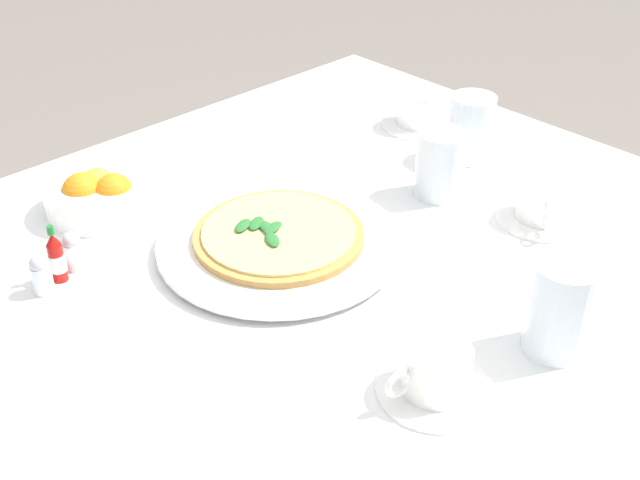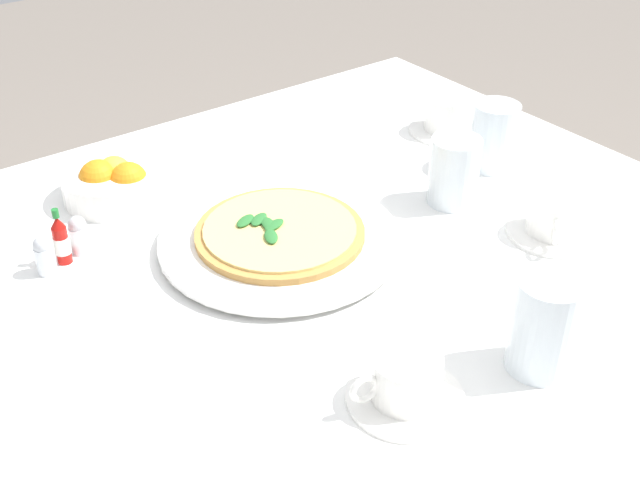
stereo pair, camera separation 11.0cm
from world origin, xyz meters
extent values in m
cube|color=white|center=(0.00, 0.00, 0.73)|extent=(1.10, 1.10, 0.02)
cube|color=white|center=(0.00, -0.54, 0.58)|extent=(1.10, 0.01, 0.28)
cube|color=white|center=(-0.54, 0.00, 0.58)|extent=(0.01, 1.10, 0.28)
cylinder|color=brown|center=(-0.45, -0.45, 0.36)|extent=(0.06, 0.06, 0.72)
cylinder|color=white|center=(0.07, -0.09, 0.75)|extent=(0.20, 0.20, 0.01)
cylinder|color=white|center=(0.07, -0.09, 0.76)|extent=(0.34, 0.34, 0.01)
cylinder|color=#C68E47|center=(0.07, -0.09, 0.77)|extent=(0.24, 0.24, 0.01)
cylinder|color=#EFD17A|center=(0.07, -0.09, 0.77)|extent=(0.21, 0.21, 0.00)
ellipsoid|color=#2D7533|center=(0.08, -0.10, 0.78)|extent=(0.03, 0.04, 0.01)
ellipsoid|color=#2D7533|center=(0.10, -0.13, 0.78)|extent=(0.04, 0.03, 0.01)
ellipsoid|color=#2D7533|center=(0.10, -0.07, 0.78)|extent=(0.03, 0.04, 0.01)
ellipsoid|color=#2D7533|center=(0.09, -0.12, 0.78)|extent=(0.04, 0.03, 0.01)
ellipsoid|color=#2D7533|center=(0.08, -0.09, 0.78)|extent=(0.04, 0.03, 0.01)
torus|color=white|center=(0.25, 0.32, 0.78)|extent=(0.04, 0.02, 0.03)
cylinder|color=white|center=(-0.37, -0.22, 0.75)|extent=(0.13, 0.13, 0.01)
cylinder|color=white|center=(-0.37, -0.22, 0.78)|extent=(0.08, 0.08, 0.06)
torus|color=white|center=(-0.41, -0.25, 0.78)|extent=(0.03, 0.03, 0.03)
cylinder|color=black|center=(-0.37, -0.22, 0.81)|extent=(0.07, 0.07, 0.00)
cylinder|color=white|center=(-0.26, 0.12, 0.75)|extent=(0.13, 0.13, 0.01)
cylinder|color=white|center=(-0.26, 0.12, 0.78)|extent=(0.08, 0.08, 0.05)
torus|color=white|center=(-0.22, 0.15, 0.78)|extent=(0.03, 0.03, 0.03)
cylinder|color=black|center=(-0.26, 0.12, 0.80)|extent=(0.07, 0.07, 0.00)
cylinder|color=white|center=(0.13, 0.24, 0.75)|extent=(0.13, 0.13, 0.01)
cylinder|color=white|center=(0.13, 0.24, 0.78)|extent=(0.08, 0.08, 0.05)
torus|color=white|center=(0.18, 0.23, 0.78)|extent=(0.04, 0.01, 0.03)
cylinder|color=black|center=(0.13, 0.24, 0.80)|extent=(0.07, 0.07, 0.00)
cylinder|color=white|center=(-0.02, 0.29, 0.80)|extent=(0.07, 0.07, 0.12)
cylinder|color=silver|center=(-0.02, 0.29, 0.78)|extent=(0.07, 0.07, 0.07)
cylinder|color=white|center=(-0.34, -0.08, 0.80)|extent=(0.07, 0.07, 0.11)
cylinder|color=silver|center=(-0.34, -0.08, 0.78)|extent=(0.07, 0.07, 0.07)
cylinder|color=white|center=(-0.21, -0.03, 0.80)|extent=(0.08, 0.08, 0.10)
cylinder|color=silver|center=(-0.21, -0.03, 0.78)|extent=(0.07, 0.07, 0.08)
cylinder|color=white|center=(0.20, -0.35, 0.77)|extent=(0.15, 0.15, 0.04)
sphere|color=orange|center=(0.22, -0.36, 0.78)|extent=(0.06, 0.06, 0.06)
sphere|color=orange|center=(0.18, -0.33, 0.78)|extent=(0.06, 0.06, 0.06)
sphere|color=yellow|center=(0.19, -0.36, 0.78)|extent=(0.05, 0.05, 0.05)
cylinder|color=#B7140F|center=(0.33, -0.23, 0.77)|extent=(0.02, 0.02, 0.05)
cylinder|color=white|center=(0.33, -0.23, 0.77)|extent=(0.02, 0.02, 0.02)
cone|color=#B7140F|center=(0.33, -0.23, 0.81)|extent=(0.02, 0.02, 0.02)
cylinder|color=#1E722D|center=(0.33, -0.23, 0.82)|extent=(0.01, 0.01, 0.01)
cylinder|color=white|center=(0.36, -0.22, 0.76)|extent=(0.03, 0.03, 0.04)
cylinder|color=white|center=(0.36, -0.22, 0.76)|extent=(0.02, 0.02, 0.03)
sphere|color=silver|center=(0.36, -0.22, 0.79)|extent=(0.02, 0.02, 0.02)
cylinder|color=white|center=(0.30, -0.24, 0.76)|extent=(0.03, 0.03, 0.04)
cylinder|color=#38332D|center=(0.30, -0.24, 0.76)|extent=(0.02, 0.02, 0.03)
sphere|color=silver|center=(0.30, -0.24, 0.79)|extent=(0.02, 0.02, 0.02)
camera|label=1|loc=(0.67, 0.62, 1.37)|focal=44.99mm
camera|label=2|loc=(0.59, 0.69, 1.37)|focal=44.99mm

